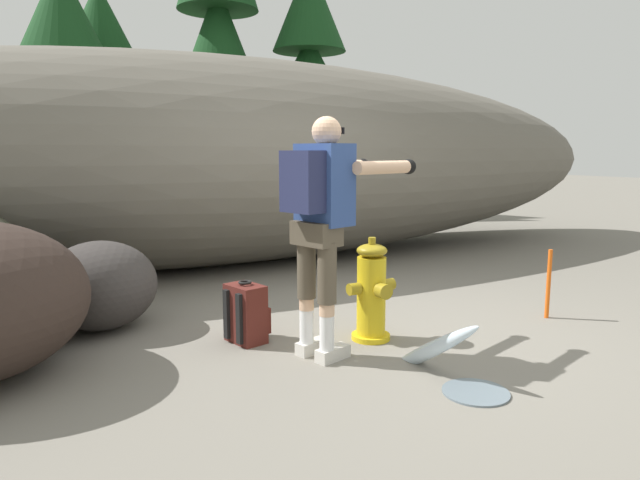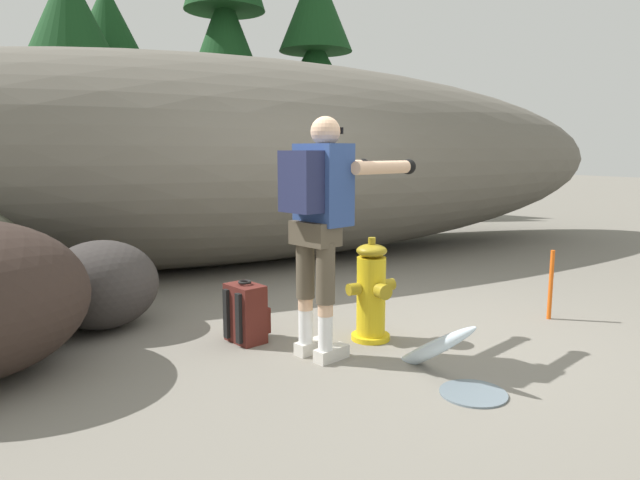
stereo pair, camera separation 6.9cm
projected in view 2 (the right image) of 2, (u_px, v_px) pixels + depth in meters
ground_plane at (377, 336)px, 4.43m from camera, size 56.00×56.00×0.04m
dirt_embankment at (232, 162)px, 7.19m from camera, size 12.74×3.20×2.59m
fire_hydrant at (371, 293)px, 4.25m from camera, size 0.40×0.35×0.79m
hydrant_water_jet at (429, 359)px, 3.68m from camera, size 0.40×1.19×0.72m
utility_worker at (323, 207)px, 3.79m from camera, size 1.04×0.67×1.66m
spare_backpack at (246, 313)px, 4.23m from camera, size 0.33×0.34×0.47m
boulder_outlier at (102, 284)px, 4.55m from camera, size 1.22×1.21×0.72m
pine_tree_left at (73, 81)px, 10.49m from camera, size 2.55×2.55×4.84m
pine_tree_center at (111, 93)px, 11.97m from camera, size 2.83×2.83×4.91m
pine_tree_right at (225, 35)px, 12.38m from camera, size 2.74×2.74×7.45m
pine_tree_far_right at (316, 67)px, 12.60m from camera, size 2.52×2.52×5.59m
survey_stake at (551, 285)px, 4.78m from camera, size 0.04×0.04×0.60m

